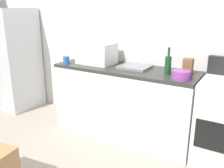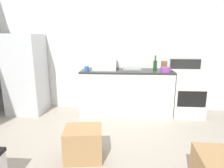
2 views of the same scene
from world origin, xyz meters
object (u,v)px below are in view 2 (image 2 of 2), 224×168
object	(u,v)px
microwave	(105,63)
refrigerator	(26,74)
cardboard_box_medium	(83,143)
knife_block	(164,66)
stove_oven	(187,92)
coffee_mug	(87,69)
wine_bottle	(155,65)
mixing_bowl	(166,70)

from	to	relation	value
microwave	refrigerator	bearing A→B (deg)	-177.43
cardboard_box_medium	refrigerator	bearing A→B (deg)	134.02
refrigerator	knife_block	world-z (taller)	refrigerator
microwave	knife_block	size ratio (longest dim) A/B	2.56
cardboard_box_medium	microwave	bearing A→B (deg)	86.11
stove_oven	microwave	distance (m)	1.75
stove_oven	coffee_mug	distance (m)	2.05
wine_bottle	cardboard_box_medium	world-z (taller)	wine_bottle
wine_bottle	coffee_mug	world-z (taller)	wine_bottle
coffee_mug	microwave	bearing A→B (deg)	35.87
stove_oven	wine_bottle	world-z (taller)	wine_bottle
mixing_bowl	cardboard_box_medium	size ratio (longest dim) A/B	0.40
stove_oven	knife_block	bearing A→B (deg)	173.96
cardboard_box_medium	coffee_mug	bearing A→B (deg)	98.64
cardboard_box_medium	mixing_bowl	bearing A→B (deg)	48.57
wine_bottle	stove_oven	bearing A→B (deg)	4.07
mixing_bowl	microwave	bearing A→B (deg)	171.31
cardboard_box_medium	stove_oven	bearing A→B (deg)	42.43
coffee_mug	cardboard_box_medium	size ratio (longest dim) A/B	0.21
refrigerator	wine_bottle	world-z (taller)	refrigerator
microwave	coffee_mug	world-z (taller)	microwave
refrigerator	microwave	world-z (taller)	refrigerator
knife_block	mixing_bowl	world-z (taller)	knife_block
knife_block	stove_oven	bearing A→B (deg)	-6.04
refrigerator	microwave	bearing A→B (deg)	2.57
microwave	coffee_mug	xyz separation A→B (m)	(-0.32, -0.23, -0.09)
refrigerator	mixing_bowl	distance (m)	2.79
microwave	knife_block	bearing A→B (deg)	1.58
refrigerator	microwave	distance (m)	1.63
microwave	wine_bottle	xyz separation A→B (m)	(0.99, -0.06, -0.03)
refrigerator	microwave	size ratio (longest dim) A/B	3.48
refrigerator	coffee_mug	distance (m)	1.31
refrigerator	cardboard_box_medium	world-z (taller)	refrigerator
stove_oven	mixing_bowl	distance (m)	0.70
stove_oven	knife_block	size ratio (longest dim) A/B	6.11
coffee_mug	mixing_bowl	xyz separation A→B (m)	(1.49, 0.05, -0.00)
refrigerator	mixing_bowl	bearing A→B (deg)	-2.19
knife_block	mixing_bowl	bearing A→B (deg)	-93.13
microwave	knife_block	distance (m)	1.18
stove_oven	microwave	world-z (taller)	microwave
coffee_mug	knife_block	distance (m)	1.53
wine_bottle	cardboard_box_medium	distance (m)	2.08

